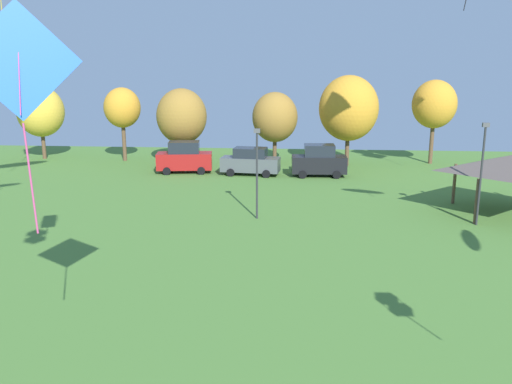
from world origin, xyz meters
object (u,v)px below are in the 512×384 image
(park_pavilion, at_px, (511,164))
(treeline_tree_0, at_px, (41,112))
(parked_car_leftmost, at_px, (184,158))
(treeline_tree_5, at_px, (434,104))
(parked_car_second_from_left, at_px, (250,162))
(parked_car_third_from_left, at_px, (319,161))
(treeline_tree_1, at_px, (122,108))
(treeline_tree_4, at_px, (349,108))
(kite_flying_7, at_px, (20,67))
(light_post_0, at_px, (482,168))
(treeline_tree_2, at_px, (182,116))
(light_post_1, at_px, (257,168))
(treeline_tree_3, at_px, (275,117))

(park_pavilion, distance_m, treeline_tree_0, 40.46)
(parked_car_leftmost, height_order, park_pavilion, park_pavilion)
(treeline_tree_5, bearing_deg, parked_car_second_from_left, -157.45)
(parked_car_third_from_left, height_order, treeline_tree_1, treeline_tree_1)
(treeline_tree_1, xyz_separation_m, treeline_tree_4, (20.51, -0.87, 0.17))
(park_pavilion, relative_size, treeline_tree_5, 0.88)
(treeline_tree_1, bearing_deg, kite_flying_7, -75.05)
(parked_car_third_from_left, xyz_separation_m, light_post_0, (8.44, -12.89, 2.02))
(treeline_tree_0, xyz_separation_m, treeline_tree_5, (36.21, 0.38, 0.85))
(parked_car_third_from_left, distance_m, treeline_tree_2, 13.21)
(light_post_1, bearing_deg, parked_car_third_from_left, 72.35)
(light_post_0, xyz_separation_m, treeline_tree_5, (1.86, 19.54, 2.05))
(parked_car_third_from_left, relative_size, park_pavilion, 0.67)
(treeline_tree_5, bearing_deg, kite_flying_7, -116.46)
(parked_car_leftmost, height_order, treeline_tree_0, treeline_tree_0)
(light_post_1, relative_size, treeline_tree_0, 0.77)
(parked_car_second_from_left, xyz_separation_m, treeline_tree_1, (-12.34, 5.77, 3.77))
(kite_flying_7, height_order, treeline_tree_2, kite_flying_7)
(light_post_0, relative_size, treeline_tree_5, 0.77)
(parked_car_third_from_left, distance_m, treeline_tree_3, 7.75)
(kite_flying_7, xyz_separation_m, parked_car_third_from_left, (8.19, 30.49, -7.53))
(treeline_tree_1, bearing_deg, treeline_tree_4, -2.42)
(treeline_tree_1, distance_m, treeline_tree_5, 28.21)
(parked_car_second_from_left, bearing_deg, light_post_0, -36.67)
(parked_car_second_from_left, xyz_separation_m, parked_car_third_from_left, (5.55, -0.07, 0.14))
(treeline_tree_2, relative_size, treeline_tree_5, 0.90)
(park_pavilion, relative_size, light_post_1, 1.24)
(light_post_1, bearing_deg, treeline_tree_4, 69.34)
(parked_car_second_from_left, bearing_deg, kite_flying_7, -88.79)
(light_post_0, bearing_deg, treeline_tree_4, 108.05)
(parked_car_second_from_left, distance_m, park_pavilion, 19.61)
(light_post_0, height_order, treeline_tree_1, treeline_tree_1)
(parked_car_second_from_left, bearing_deg, treeline_tree_0, 169.20)
(parked_car_leftmost, distance_m, treeline_tree_3, 9.50)
(parked_car_third_from_left, bearing_deg, treeline_tree_5, 30.29)
(park_pavilion, bearing_deg, parked_car_third_from_left, 136.78)
(treeline_tree_1, relative_size, treeline_tree_2, 1.00)
(parked_car_second_from_left, xyz_separation_m, light_post_1, (1.55, -12.66, 1.91))
(parked_car_leftmost, height_order, parked_car_second_from_left, parked_car_leftmost)
(treeline_tree_0, bearing_deg, treeline_tree_5, 0.61)
(treeline_tree_3, relative_size, treeline_tree_4, 0.81)
(parked_car_second_from_left, xyz_separation_m, treeline_tree_0, (-20.36, 6.20, 3.36))
(parked_car_second_from_left, height_order, parked_car_third_from_left, parked_car_third_from_left)
(light_post_0, relative_size, treeline_tree_4, 0.73)
(kite_flying_7, distance_m, treeline_tree_4, 37.27)
(parked_car_second_from_left, bearing_deg, treeline_tree_2, 152.38)
(parked_car_leftmost, bearing_deg, treeline_tree_0, 151.32)
(light_post_0, height_order, treeline_tree_5, treeline_tree_5)
(treeline_tree_4, relative_size, treeline_tree_5, 1.06)
(parked_car_third_from_left, xyz_separation_m, treeline_tree_5, (10.30, 6.65, 4.07))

